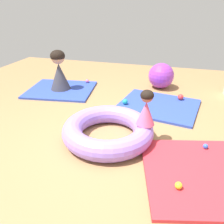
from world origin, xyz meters
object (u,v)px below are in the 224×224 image
inflatable_cushion (108,130)px  play_ball_blue (206,146)px  play_ball_pink (87,81)px  play_ball_teal (125,102)px  play_ball_yellow (179,186)px  exercise_ball_large (161,76)px  child_in_pink (146,108)px  adult_seated (59,71)px  play_ball_red (181,97)px

inflatable_cushion → play_ball_blue: (1.25, 0.06, -0.06)m
play_ball_pink → play_ball_teal: size_ratio=0.79×
play_ball_yellow → exercise_ball_large: size_ratio=0.14×
child_in_pink → adult_seated: bearing=-12.6°
play_ball_red → exercise_ball_large: (-0.43, 0.66, 0.17)m
child_in_pink → play_ball_pink: child_in_pink is taller
adult_seated → play_ball_yellow: (2.42, -2.22, -0.35)m
adult_seated → play_ball_red: (2.40, 0.08, -0.33)m
adult_seated → play_ball_red: adult_seated is taller
play_ball_pink → exercise_ball_large: (1.59, 0.22, 0.19)m
inflatable_cushion → adult_seated: (-1.48, 1.49, 0.29)m
play_ball_pink → play_ball_teal: (1.08, -0.92, 0.01)m
child_in_pink → exercise_ball_large: bearing=-67.2°
child_in_pink → play_ball_red: child_in_pink is taller
inflatable_cushion → play_ball_red: size_ratio=11.36×
play_ball_teal → child_in_pink: bearing=-64.1°
play_ball_pink → play_ball_blue: 3.05m
play_ball_pink → exercise_ball_large: 1.62m
play_ball_red → play_ball_blue: 1.55m
play_ball_teal → exercise_ball_large: size_ratio=0.18×
play_ball_yellow → play_ball_blue: 0.84m
play_ball_teal → play_ball_yellow: bearing=-62.3°
inflatable_cushion → play_ball_red: 1.83m
play_ball_pink → play_ball_teal: bearing=-40.4°
inflatable_cushion → play_ball_pink: inflatable_cushion is taller
play_ball_blue → exercise_ball_large: bearing=109.0°
play_ball_teal → play_ball_yellow: size_ratio=1.32×
inflatable_cushion → play_ball_pink: (-1.09, 2.01, -0.05)m
play_ball_red → play_ball_blue: play_ball_red is taller
inflatable_cushion → play_ball_blue: bearing=2.7°
adult_seated → play_ball_yellow: adult_seated is taller
adult_seated → play_ball_red: size_ratio=7.42×
play_ball_yellow → play_ball_pink: bearing=126.6°
play_ball_teal → inflatable_cushion: bearing=-89.3°
child_in_pink → play_ball_red: bearing=-83.3°
inflatable_cushion → exercise_ball_large: size_ratio=2.29×
play_ball_teal → play_ball_blue: (1.26, -1.03, -0.02)m
play_ball_red → exercise_ball_large: 0.81m
adult_seated → play_ball_blue: bearing=29.6°
child_in_pink → adult_seated: 2.42m
child_in_pink → exercise_ball_large: 2.17m
child_in_pink → play_ball_blue: 0.87m
child_in_pink → play_ball_yellow: 1.01m
play_ball_pink → play_ball_blue: size_ratio=1.21×
play_ball_yellow → play_ball_red: size_ratio=0.68×
inflatable_cushion → child_in_pink: (0.48, 0.07, 0.36)m
child_in_pink → play_ball_blue: (0.77, -0.01, -0.42)m
adult_seated → play_ball_red: bearing=59.2°
play_ball_red → play_ball_pink: bearing=167.7°
play_ball_yellow → exercise_ball_large: (-0.44, 2.96, 0.19)m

